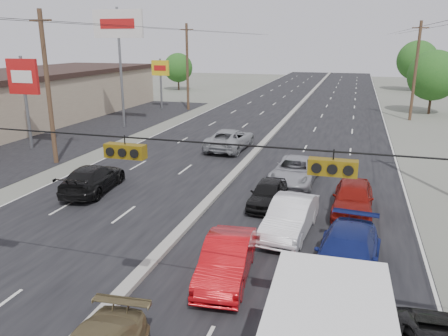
{
  "coord_description": "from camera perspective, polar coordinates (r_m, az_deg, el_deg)",
  "views": [
    {
      "loc": [
        6.85,
        -9.32,
        8.08
      ],
      "look_at": [
        1.07,
        9.91,
        2.2
      ],
      "focal_mm": 35.0,
      "sensor_mm": 36.0,
      "label": 1
    }
  ],
  "objects": [
    {
      "name": "utility_pole_left_c",
      "position": [
        53.07,
        -4.81,
        13.05
      ],
      "size": [
        1.6,
        0.3,
        10.0
      ],
      "color": "#422D1E",
      "rests_on": "ground"
    },
    {
      "name": "queue_car_e",
      "position": [
        21.93,
        16.49,
        -3.8
      ],
      "size": [
        1.97,
        4.67,
        1.57
      ],
      "primitive_type": "imported",
      "rotation": [
        0.0,
        0.0,
        -0.02
      ],
      "color": "maroon",
      "rests_on": "ground"
    },
    {
      "name": "ground",
      "position": [
        14.11,
        -16.94,
        -19.41
      ],
      "size": [
        200.0,
        200.0,
        0.0
      ],
      "primitive_type": "plane",
      "color": "#606356",
      "rests_on": "ground"
    },
    {
      "name": "traffic_signals",
      "position": [
        11.1,
        -13.22,
        2.42
      ],
      "size": [
        25.0,
        0.3,
        0.54
      ],
      "color": "black",
      "rests_on": "ground"
    },
    {
      "name": "strip_mall",
      "position": [
        47.86,
        -27.06,
        7.62
      ],
      "size": [
        12.0,
        42.0,
        4.6
      ],
      "primitive_type": "cube",
      "color": "tan",
      "rests_on": "ground"
    },
    {
      "name": "queue_car_d",
      "position": [
        16.37,
        15.73,
        -10.88
      ],
      "size": [
        2.64,
        5.46,
        1.53
      ],
      "primitive_type": "imported",
      "rotation": [
        0.0,
        0.0,
        -0.1
      ],
      "color": "navy",
      "rests_on": "ground"
    },
    {
      "name": "road_surface",
      "position": [
        40.72,
        6.73,
        4.76
      ],
      "size": [
        20.0,
        160.0,
        0.02
      ],
      "primitive_type": "cube",
      "color": "black",
      "rests_on": "ground"
    },
    {
      "name": "parking_lot",
      "position": [
        42.57,
        -17.78,
        4.6
      ],
      "size": [
        10.0,
        42.0,
        0.02
      ],
      "primitive_type": "cube",
      "color": "black",
      "rests_on": "ground"
    },
    {
      "name": "queue_car_b",
      "position": [
        19.09,
        8.66,
        -6.39
      ],
      "size": [
        2.06,
        4.81,
        1.54
      ],
      "primitive_type": "imported",
      "rotation": [
        0.0,
        0.0,
        -0.09
      ],
      "color": "white",
      "rests_on": "ground"
    },
    {
      "name": "red_sedan",
      "position": [
        15.52,
        0.33,
        -11.93
      ],
      "size": [
        1.99,
        4.59,
        1.47
      ],
      "primitive_type": "imported",
      "rotation": [
        0.0,
        0.0,
        0.1
      ],
      "color": "red",
      "rests_on": "ground"
    },
    {
      "name": "utility_pole_left_b",
      "position": [
        31.22,
        -22.0,
        9.7
      ],
      "size": [
        1.6,
        0.3,
        10.0
      ],
      "color": "#422D1E",
      "rests_on": "ground"
    },
    {
      "name": "center_median",
      "position": [
        40.7,
        6.74,
        4.9
      ],
      "size": [
        0.5,
        160.0,
        0.2
      ],
      "primitive_type": "cube",
      "color": "gray",
      "rests_on": "ground"
    },
    {
      "name": "pole_sign_billboard",
      "position": [
        43.01,
        -13.64,
        16.93
      ],
      "size": [
        5.0,
        0.25,
        11.0
      ],
      "color": "slate",
      "rests_on": "ground"
    },
    {
      "name": "pole_sign_far",
      "position": [
        54.48,
        -8.3,
        12.29
      ],
      "size": [
        2.2,
        0.25,
        6.0
      ],
      "color": "slate",
      "rests_on": "ground"
    },
    {
      "name": "queue_car_a",
      "position": [
        22.12,
        5.74,
        -3.36
      ],
      "size": [
        1.66,
        3.92,
        1.32
      ],
      "primitive_type": "imported",
      "rotation": [
        0.0,
        0.0,
        -0.02
      ],
      "color": "black",
      "rests_on": "ground"
    },
    {
      "name": "oncoming_near",
      "position": [
        25.17,
        -16.74,
        -1.34
      ],
      "size": [
        2.7,
        5.34,
        1.49
      ],
      "primitive_type": "imported",
      "rotation": [
        0.0,
        0.0,
        3.27
      ],
      "color": "black",
      "rests_on": "ground"
    },
    {
      "name": "oncoming_far",
      "position": [
        33.51,
        0.79,
        3.76
      ],
      "size": [
        2.96,
        5.87,
        1.59
      ],
      "primitive_type": "imported",
      "rotation": [
        0.0,
        0.0,
        3.08
      ],
      "color": "#979A9E",
      "rests_on": "ground"
    },
    {
      "name": "utility_pole_right_c",
      "position": [
        49.73,
        23.73,
        11.56
      ],
      "size": [
        1.6,
        0.3,
        10.0
      ],
      "color": "#422D1E",
      "rests_on": "ground"
    },
    {
      "name": "tree_right_far",
      "position": [
        79.91,
        23.91,
        12.73
      ],
      "size": [
        6.4,
        6.4,
        8.16
      ],
      "color": "#382619",
      "rests_on": "ground"
    },
    {
      "name": "pole_sign_mid",
      "position": [
        36.39,
        -24.72,
        10.19
      ],
      "size": [
        2.6,
        0.25,
        7.0
      ],
      "color": "slate",
      "rests_on": "ground"
    },
    {
      "name": "queue_car_c",
      "position": [
        25.91,
        9.28,
        -0.38
      ],
      "size": [
        2.74,
        5.39,
        1.46
      ],
      "primitive_type": "imported",
      "rotation": [
        0.0,
        0.0,
        -0.06
      ],
      "color": "#9C9DA3",
      "rests_on": "ground"
    },
    {
      "name": "tree_right_mid",
      "position": [
        55.06,
        25.69,
        10.85
      ],
      "size": [
        5.6,
        5.6,
        7.14
      ],
      "color": "#382619",
      "rests_on": "ground"
    },
    {
      "name": "tree_left_far",
      "position": [
        75.21,
        -6.01,
        12.9
      ],
      "size": [
        4.8,
        4.8,
        6.12
      ],
      "color": "#382619",
      "rests_on": "ground"
    }
  ]
}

